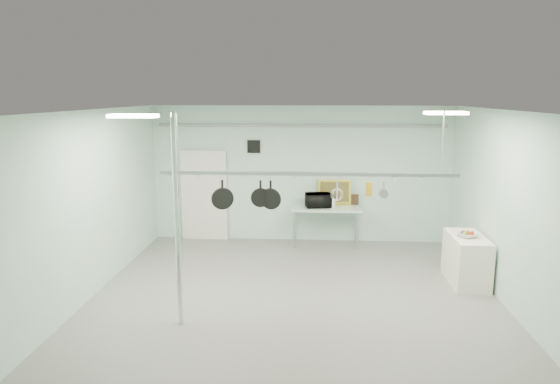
# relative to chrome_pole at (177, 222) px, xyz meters

# --- Properties ---
(floor) EXTENTS (8.00, 8.00, 0.00)m
(floor) POSITION_rel_chrome_pole_xyz_m (1.70, 0.60, -1.60)
(floor) COLOR gray
(floor) RESTS_ON ground
(ceiling) EXTENTS (7.00, 8.00, 0.02)m
(ceiling) POSITION_rel_chrome_pole_xyz_m (1.70, 0.60, 1.59)
(ceiling) COLOR silver
(ceiling) RESTS_ON back_wall
(back_wall) EXTENTS (7.00, 0.02, 3.20)m
(back_wall) POSITION_rel_chrome_pole_xyz_m (1.70, 4.59, 0.00)
(back_wall) COLOR silver
(back_wall) RESTS_ON floor
(right_wall) EXTENTS (0.02, 8.00, 3.20)m
(right_wall) POSITION_rel_chrome_pole_xyz_m (5.19, 0.60, 0.00)
(right_wall) COLOR silver
(right_wall) RESTS_ON floor
(door) EXTENTS (1.10, 0.10, 2.20)m
(door) POSITION_rel_chrome_pole_xyz_m (-0.60, 4.54, -0.55)
(door) COLOR silver
(door) RESTS_ON floor
(wall_vent) EXTENTS (0.30, 0.04, 0.30)m
(wall_vent) POSITION_rel_chrome_pole_xyz_m (0.60, 4.57, 0.65)
(wall_vent) COLOR black
(wall_vent) RESTS_ON back_wall
(conduit_pipe) EXTENTS (6.60, 0.07, 0.07)m
(conduit_pipe) POSITION_rel_chrome_pole_xyz_m (1.70, 4.50, 1.15)
(conduit_pipe) COLOR gray
(conduit_pipe) RESTS_ON back_wall
(chrome_pole) EXTENTS (0.08, 0.08, 3.20)m
(chrome_pole) POSITION_rel_chrome_pole_xyz_m (0.00, 0.00, 0.00)
(chrome_pole) COLOR silver
(chrome_pole) RESTS_ON floor
(prep_table) EXTENTS (1.60, 0.70, 0.91)m
(prep_table) POSITION_rel_chrome_pole_xyz_m (2.30, 4.20, -0.77)
(prep_table) COLOR silver
(prep_table) RESTS_ON floor
(side_cabinet) EXTENTS (0.60, 1.20, 0.90)m
(side_cabinet) POSITION_rel_chrome_pole_xyz_m (4.85, 2.00, -1.15)
(side_cabinet) COLOR white
(side_cabinet) RESTS_ON floor
(pot_rack) EXTENTS (4.80, 0.06, 1.00)m
(pot_rack) POSITION_rel_chrome_pole_xyz_m (1.90, 0.90, 0.63)
(pot_rack) COLOR #B7B7BC
(pot_rack) RESTS_ON ceiling
(light_panel_left) EXTENTS (0.65, 0.30, 0.05)m
(light_panel_left) POSITION_rel_chrome_pole_xyz_m (-0.50, -0.20, 1.56)
(light_panel_left) COLOR white
(light_panel_left) RESTS_ON ceiling
(light_panel_right) EXTENTS (0.65, 0.30, 0.05)m
(light_panel_right) POSITION_rel_chrome_pole_xyz_m (4.10, 1.20, 1.56)
(light_panel_right) COLOR white
(light_panel_right) RESTS_ON ceiling
(microwave) EXTENTS (0.63, 0.48, 0.32)m
(microwave) POSITION_rel_chrome_pole_xyz_m (2.13, 4.20, -0.54)
(microwave) COLOR black
(microwave) RESTS_ON prep_table
(coffee_canister) EXTENTS (0.17, 0.17, 0.22)m
(coffee_canister) POSITION_rel_chrome_pole_xyz_m (2.43, 4.13, -0.59)
(coffee_canister) COLOR silver
(coffee_canister) RESTS_ON prep_table
(painting_large) EXTENTS (0.78, 0.13, 0.58)m
(painting_large) POSITION_rel_chrome_pole_xyz_m (2.50, 4.50, -0.41)
(painting_large) COLOR gold
(painting_large) RESTS_ON prep_table
(painting_small) EXTENTS (0.30, 0.09, 0.25)m
(painting_small) POSITION_rel_chrome_pole_xyz_m (2.92, 4.50, -0.57)
(painting_small) COLOR black
(painting_small) RESTS_ON prep_table
(fruit_bowl) EXTENTS (0.47, 0.47, 0.09)m
(fruit_bowl) POSITION_rel_chrome_pole_xyz_m (4.81, 1.94, -0.65)
(fruit_bowl) COLOR silver
(fruit_bowl) RESTS_ON side_cabinet
(skillet_left) EXTENTS (0.36, 0.17, 0.49)m
(skillet_left) POSITION_rel_chrome_pole_xyz_m (0.52, 0.90, 0.24)
(skillet_left) COLOR black
(skillet_left) RESTS_ON pot_rack
(skillet_mid) EXTENTS (0.32, 0.11, 0.43)m
(skillet_mid) POSITION_rel_chrome_pole_xyz_m (1.15, 0.90, 0.27)
(skillet_mid) COLOR black
(skillet_mid) RESTS_ON pot_rack
(skillet_right) EXTENTS (0.35, 0.14, 0.47)m
(skillet_right) POSITION_rel_chrome_pole_xyz_m (1.31, 0.90, 0.25)
(skillet_right) COLOR black
(skillet_right) RESTS_ON pot_rack
(whisk) EXTENTS (0.22, 0.22, 0.37)m
(whisk) POSITION_rel_chrome_pole_xyz_m (2.38, 0.90, 0.30)
(whisk) COLOR #B1B1B6
(whisk) RESTS_ON pot_rack
(grater) EXTENTS (0.10, 0.04, 0.25)m
(grater) POSITION_rel_chrome_pole_xyz_m (2.89, 0.90, 0.36)
(grater) COLOR orange
(grater) RESTS_ON pot_rack
(saucepan) EXTENTS (0.16, 0.13, 0.28)m
(saucepan) POSITION_rel_chrome_pole_xyz_m (3.13, 0.90, 0.35)
(saucepan) COLOR #B7B6BB
(saucepan) RESTS_ON pot_rack
(fruit_cluster) EXTENTS (0.24, 0.24, 0.09)m
(fruit_cluster) POSITION_rel_chrome_pole_xyz_m (4.81, 1.94, -0.61)
(fruit_cluster) COLOR maroon
(fruit_cluster) RESTS_ON fruit_bowl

